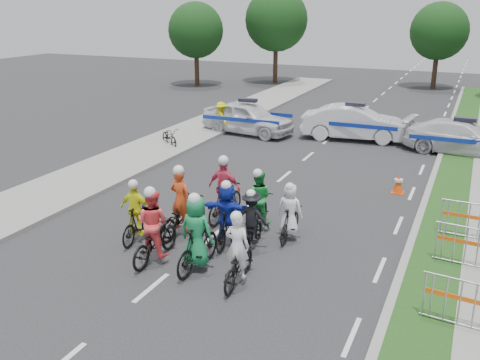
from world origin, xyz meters
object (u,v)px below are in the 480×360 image
at_px(rider_0, 238,259).
at_px(cone_0, 398,183).
at_px(rider_9, 225,196).
at_px(barrier_1, 477,251).
at_px(tree_0, 196,30).
at_px(tree_4, 439,31).
at_px(rider_2, 154,233).
at_px(marshal_hiviz, 221,118).
at_px(rider_4, 252,225).
at_px(tree_3, 276,20).
at_px(police_car_0, 248,118).
at_px(police_car_1, 354,123).
at_px(rider_7, 290,217).
at_px(rider_6, 182,212).
at_px(parked_bike, 169,137).
at_px(rider_3, 137,217).
at_px(rider_5, 228,218).
at_px(police_car_2, 463,138).
at_px(barrier_0, 474,309).
at_px(rider_1, 197,240).
at_px(rider_8, 258,207).
at_px(barrier_2, 479,224).

bearing_deg(rider_0, cone_0, -111.48).
distance_m(rider_9, barrier_1, 6.90).
xyz_separation_m(tree_0, tree_4, (17.00, 6.00, 0.00)).
distance_m(rider_2, marshal_hiviz, 13.85).
relative_size(marshal_hiviz, tree_0, 0.25).
height_order(rider_4, tree_3, tree_3).
relative_size(rider_0, police_car_0, 0.39).
relative_size(rider_2, police_car_1, 0.41).
distance_m(rider_7, tree_3, 30.56).
xyz_separation_m(rider_6, tree_4, (3.85, 31.11, 3.51)).
relative_size(rider_0, parked_bike, 1.14).
height_order(rider_7, tree_3, tree_3).
height_order(rider_0, rider_9, rider_9).
height_order(police_car_1, tree_0, tree_0).
distance_m(rider_2, parked_bike, 11.37).
distance_m(rider_2, rider_9, 3.08).
bearing_deg(rider_3, cone_0, -136.23).
height_order(rider_2, rider_5, rider_2).
bearing_deg(rider_9, police_car_2, -114.99).
bearing_deg(tree_0, tree_4, 19.44).
xyz_separation_m(barrier_0, barrier_1, (0.00, 2.80, 0.00)).
height_order(rider_1, rider_4, rider_1).
xyz_separation_m(rider_9, parked_bike, (-6.08, 6.86, -0.36)).
relative_size(police_car_0, tree_3, 0.63).
distance_m(rider_2, rider_4, 2.55).
bearing_deg(cone_0, rider_2, -122.21).
bearing_deg(tree_3, rider_6, -74.36).
relative_size(rider_0, rider_3, 1.02).
height_order(rider_0, police_car_1, rider_0).
relative_size(parked_bike, tree_0, 0.25).
relative_size(police_car_2, barrier_1, 2.44).
relative_size(barrier_0, barrier_1, 1.00).
xyz_separation_m(rider_5, barrier_0, (6.08, -1.72, -0.22)).
bearing_deg(barrier_0, parked_bike, 142.13).
xyz_separation_m(rider_7, rider_8, (-1.05, 0.31, 0.02)).
height_order(barrier_1, cone_0, barrier_1).
distance_m(parked_bike, tree_4, 24.96).
xyz_separation_m(rider_6, marshal_hiviz, (-4.37, 11.44, 0.11)).
relative_size(rider_4, marshal_hiviz, 1.08).
bearing_deg(police_car_2, parked_bike, 115.19).
relative_size(rider_4, tree_4, 0.27).
bearing_deg(tree_3, rider_5, -71.79).
relative_size(marshal_hiviz, tree_4, 0.25).
relative_size(rider_7, barrier_0, 0.83).
height_order(rider_2, barrier_0, rider_2).
distance_m(rider_0, barrier_2, 6.79).
bearing_deg(rider_3, tree_0, -70.35).
height_order(rider_4, tree_4, tree_4).
distance_m(barrier_0, cone_0, 8.25).
relative_size(parked_bike, tree_3, 0.22).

